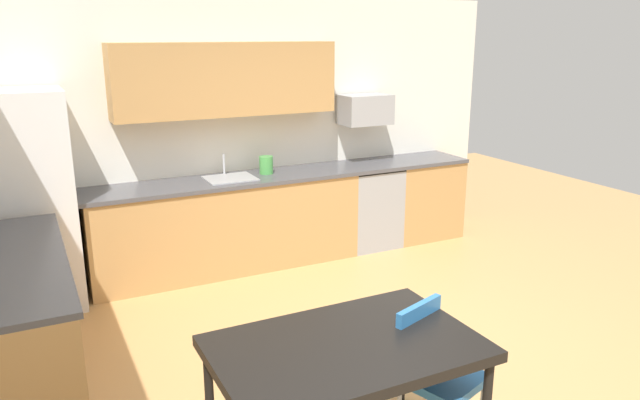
# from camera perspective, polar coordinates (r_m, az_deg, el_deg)

# --- Properties ---
(ground_plane) EXTENTS (12.00, 12.00, 0.00)m
(ground_plane) POSITION_cam_1_polar(r_m,az_deg,el_deg) (4.61, 5.79, -15.12)
(ground_plane) COLOR tan
(wall_back) EXTENTS (5.80, 0.10, 2.70)m
(wall_back) POSITION_cam_1_polar(r_m,az_deg,el_deg) (6.43, -6.66, 6.52)
(wall_back) COLOR white
(wall_back) RESTS_ON ground
(cabinet_run_back) EXTENTS (2.71, 0.60, 0.90)m
(cabinet_run_back) POSITION_cam_1_polar(r_m,az_deg,el_deg) (6.19, -8.73, -2.48)
(cabinet_run_back) COLOR tan
(cabinet_run_back) RESTS_ON ground
(cabinet_run_back_right) EXTENTS (0.84, 0.60, 0.90)m
(cabinet_run_back_right) POSITION_cam_1_polar(r_m,az_deg,el_deg) (7.24, 9.40, 0.14)
(cabinet_run_back_right) COLOR tan
(cabinet_run_back_right) RESTS_ON ground
(cabinet_run_left) EXTENTS (0.60, 2.00, 0.90)m
(cabinet_run_left) POSITION_cam_1_polar(r_m,az_deg,el_deg) (4.54, -26.16, -10.84)
(cabinet_run_left) COLOR tan
(cabinet_run_left) RESTS_ON ground
(countertop_back) EXTENTS (4.80, 0.64, 0.04)m
(countertop_back) POSITION_cam_1_polar(r_m,az_deg,el_deg) (6.19, -5.41, 2.16)
(countertop_back) COLOR #4C4C51
(countertop_back) RESTS_ON cabinet_run_back
(countertop_left) EXTENTS (0.64, 2.00, 0.04)m
(countertop_left) POSITION_cam_1_polar(r_m,az_deg,el_deg) (4.36, -26.89, -5.27)
(countertop_left) COLOR #4C4C51
(countertop_left) RESTS_ON cabinet_run_left
(upper_cabinets_back) EXTENTS (2.20, 0.34, 0.70)m
(upper_cabinets_back) POSITION_cam_1_polar(r_m,az_deg,el_deg) (6.07, -8.80, 11.14)
(upper_cabinets_back) COLOR tan
(refrigerator) EXTENTS (0.76, 0.70, 1.89)m
(refrigerator) POSITION_cam_1_polar(r_m,az_deg,el_deg) (5.72, -25.89, -0.23)
(refrigerator) COLOR white
(refrigerator) RESTS_ON ground
(oven_range) EXTENTS (0.60, 0.60, 0.91)m
(oven_range) POSITION_cam_1_polar(r_m,az_deg,el_deg) (6.85, 4.50, -0.54)
(oven_range) COLOR #999BA0
(oven_range) RESTS_ON ground
(microwave) EXTENTS (0.54, 0.36, 0.32)m
(microwave) POSITION_cam_1_polar(r_m,az_deg,el_deg) (6.72, 4.25, 8.47)
(microwave) COLOR #9EA0A5
(sink_basin) EXTENTS (0.48, 0.40, 0.14)m
(sink_basin) POSITION_cam_1_polar(r_m,az_deg,el_deg) (6.09, -8.41, 1.44)
(sink_basin) COLOR #A5A8AD
(sink_basin) RESTS_ON countertop_back
(sink_faucet) EXTENTS (0.02, 0.02, 0.24)m
(sink_faucet) POSITION_cam_1_polar(r_m,az_deg,el_deg) (6.22, -9.00, 3.23)
(sink_faucet) COLOR #B2B5BA
(sink_faucet) RESTS_ON countertop_back
(dining_table) EXTENTS (1.40, 0.90, 0.76)m
(dining_table) POSITION_cam_1_polar(r_m,az_deg,el_deg) (3.31, 2.45, -14.25)
(dining_table) COLOR black
(dining_table) RESTS_ON ground
(chair_near_table) EXTENTS (0.51, 0.51, 0.85)m
(chair_near_table) POSITION_cam_1_polar(r_m,az_deg,el_deg) (3.65, 10.52, -15.00)
(chair_near_table) COLOR #2D72B7
(chair_near_table) RESTS_ON ground
(kettle) EXTENTS (0.14, 0.14, 0.20)m
(kettle) POSITION_cam_1_polar(r_m,az_deg,el_deg) (6.24, -5.08, 3.20)
(kettle) COLOR #4CA54C
(kettle) RESTS_ON countertop_back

